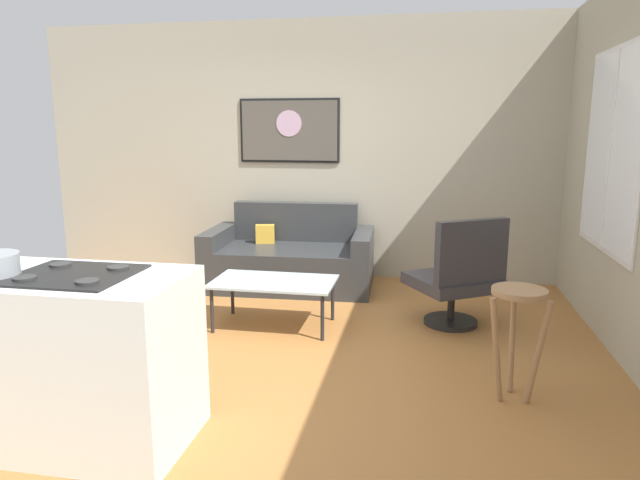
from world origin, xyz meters
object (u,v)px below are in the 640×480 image
at_px(couch, 290,260).
at_px(bar_stool, 518,315).
at_px(armchair, 459,276).
at_px(coffee_table, 274,284).
at_px(wall_painting, 289,131).

bearing_deg(couch, bar_stool, -48.72).
relative_size(armchair, bar_stool, 1.33).
xyz_separation_m(coffee_table, bar_stool, (1.79, -0.98, 0.18)).
bearing_deg(wall_painting, couch, -76.70).
height_order(coffee_table, armchair, armchair).
bearing_deg(wall_painting, bar_stool, -52.92).
distance_m(coffee_table, wall_painting, 2.19).
xyz_separation_m(coffee_table, wall_painting, (-0.29, 1.77, 1.25)).
distance_m(armchair, bar_stool, 1.28).
bearing_deg(bar_stool, wall_painting, 127.08).
bearing_deg(bar_stool, couch, 131.28).
xyz_separation_m(couch, armchair, (1.68, -0.99, 0.16)).
relative_size(armchair, wall_painting, 0.84).
distance_m(couch, wall_painting, 1.44).
bearing_deg(couch, wall_painting, 103.30).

